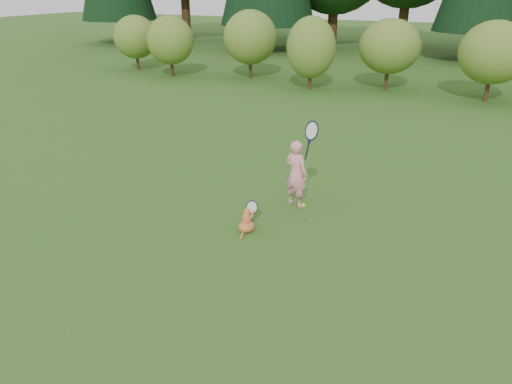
% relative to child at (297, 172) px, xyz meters
% --- Properties ---
extents(ground, '(100.00, 100.00, 0.00)m').
position_rel_child_xyz_m(ground, '(-0.43, -2.04, -0.65)').
color(ground, '#325718').
rests_on(ground, ground).
extents(shrub_row, '(28.00, 3.00, 2.80)m').
position_rel_child_xyz_m(shrub_row, '(-0.43, 10.96, 0.75)').
color(shrub_row, '#577624').
rests_on(shrub_row, ground).
extents(child, '(0.74, 0.52, 1.85)m').
position_rel_child_xyz_m(child, '(0.00, 0.00, 0.00)').
color(child, pink).
rests_on(child, ground).
extents(cat, '(0.34, 0.59, 0.57)m').
position_rel_child_xyz_m(cat, '(-0.37, -1.30, -0.43)').
color(cat, '#BE5324').
rests_on(cat, ground).
extents(tennis_ball, '(0.06, 0.06, 0.06)m').
position_rel_child_xyz_m(tennis_ball, '(0.64, -1.40, 0.05)').
color(tennis_ball, gold).
rests_on(tennis_ball, ground).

